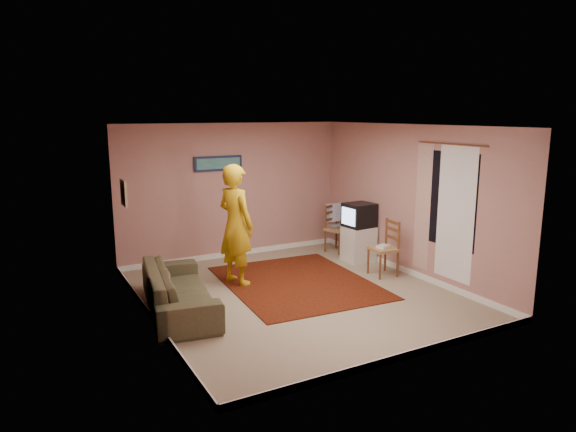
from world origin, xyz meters
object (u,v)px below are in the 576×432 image
tv_cabinet (358,244)px  crt_tv (359,215)px  person (236,225)px  sofa (179,289)px  chair_a (338,223)px  chair_b (383,242)px

tv_cabinet → crt_tv: (-0.01, -0.00, 0.56)m
crt_tv → person: bearing=177.9°
sofa → person: size_ratio=1.09×
chair_a → person: (-2.58, -0.84, 0.40)m
tv_cabinet → sofa: size_ratio=0.31×
tv_cabinet → chair_b: (-0.15, -0.92, 0.26)m
crt_tv → person: 2.55m
chair_a → chair_b: bearing=-116.0°
crt_tv → sofa: bearing=-171.8°
chair_b → crt_tv: bearing=175.9°
sofa → crt_tv: bearing=-68.9°
chair_a → person: size_ratio=0.28×
tv_cabinet → sofa: tv_cabinet is taller
crt_tv → chair_a: bearing=83.4°
chair_a → person: bearing=178.0°
crt_tv → chair_b: size_ratio=1.06×
tv_cabinet → chair_b: 0.97m
crt_tv → sofa: size_ratio=0.26×
tv_cabinet → chair_a: 0.78m
tv_cabinet → chair_a: (0.03, 0.74, 0.26)m
chair_a → sofa: (-3.78, -1.57, -0.27)m
person → sofa: bearing=102.3°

